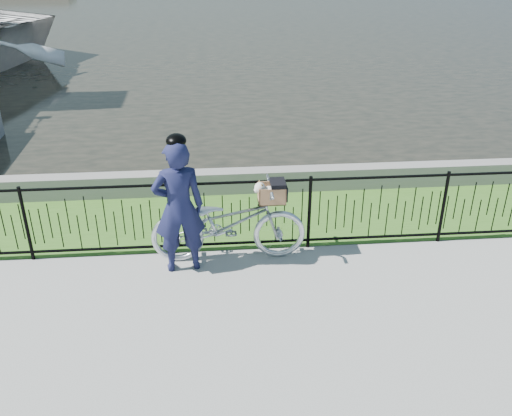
{
  "coord_description": "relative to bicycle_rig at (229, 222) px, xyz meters",
  "views": [
    {
      "loc": [
        -0.39,
        -5.6,
        4.44
      ],
      "look_at": [
        0.17,
        1.0,
        1.0
      ],
      "focal_mm": 40.0,
      "sensor_mm": 36.0,
      "label": 1
    }
  ],
  "objects": [
    {
      "name": "ground",
      "position": [
        0.17,
        -1.4,
        -0.58
      ],
      "size": [
        120.0,
        120.0,
        0.0
      ],
      "primitive_type": "plane",
      "color": "gray",
      "rests_on": "ground"
    },
    {
      "name": "grass_strip",
      "position": [
        0.17,
        1.2,
        -0.58
      ],
      "size": [
        60.0,
        2.0,
        0.01
      ],
      "primitive_type": "cube",
      "color": "#3A6920",
      "rests_on": "ground"
    },
    {
      "name": "quay_wall",
      "position": [
        0.17,
        2.2,
        -0.38
      ],
      "size": [
        60.0,
        0.3,
        0.4
      ],
      "primitive_type": "cube",
      "color": "gray",
      "rests_on": "ground"
    },
    {
      "name": "fence",
      "position": [
        0.17,
        0.2,
        -0.0
      ],
      "size": [
        14.0,
        0.06,
        1.15
      ],
      "primitive_type": null,
      "color": "black",
      "rests_on": "ground"
    },
    {
      "name": "bicycle_rig",
      "position": [
        0.0,
        0.0,
        0.0
      ],
      "size": [
        2.18,
        0.76,
        1.21
      ],
      "color": "silver",
      "rests_on": "ground"
    },
    {
      "name": "cyclist",
      "position": [
        -0.67,
        -0.2,
        0.39
      ],
      "size": [
        0.75,
        0.55,
        1.97
      ],
      "color": "#15183B",
      "rests_on": "ground"
    }
  ]
}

